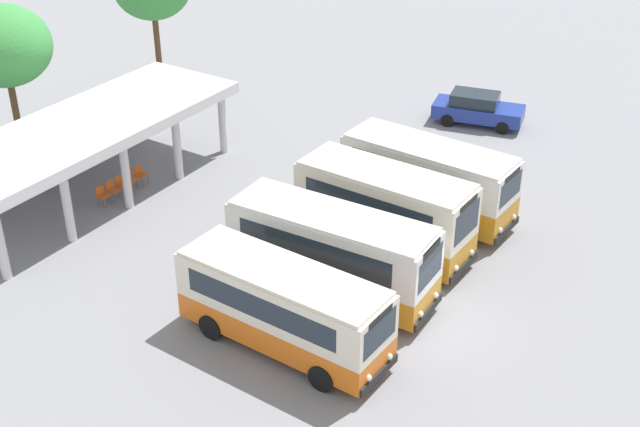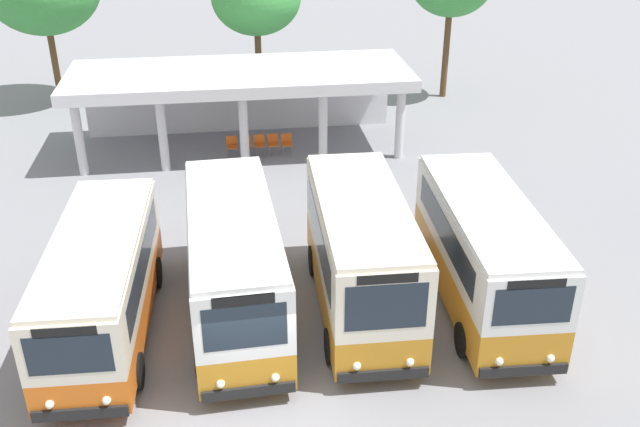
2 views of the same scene
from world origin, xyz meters
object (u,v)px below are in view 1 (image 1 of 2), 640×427
Objects in this scene: city_bus_fourth_amber at (428,178)px; waiting_chair_end_by_column at (102,194)px; parked_car_flank at (477,108)px; city_bus_second_in_row at (332,250)px; city_bus_middle_cream at (385,209)px; city_bus_nearest_orange at (284,305)px; waiting_chair_second_from_end at (112,189)px; waiting_chair_fifth_seat at (140,173)px; waiting_chair_fourth_seat at (130,178)px; waiting_chair_middle_seat at (121,183)px.

city_bus_fourth_amber is 8.44× the size of waiting_chair_end_by_column.
city_bus_fourth_amber is 10.07m from parked_car_flank.
city_bus_middle_cream is (3.39, -0.19, 0.09)m from city_bus_second_in_row.
waiting_chair_second_from_end is at bearing 70.68° from city_bus_nearest_orange.
waiting_chair_fourth_seat is at bearing 176.39° from waiting_chair_fifth_seat.
parked_car_flank is at bearing 6.11° from city_bus_nearest_orange.
waiting_chair_end_by_column is at bearing 149.41° from parked_car_flank.
waiting_chair_middle_seat is at bearing 83.44° from city_bus_second_in_row.
waiting_chair_fourth_seat is at bearing 80.67° from city_bus_second_in_row.
city_bus_nearest_orange is 1.01× the size of city_bus_fourth_amber.
parked_car_flank is 18.09m from waiting_chair_middle_seat.
waiting_chair_fourth_seat is at bearing 1.76° from waiting_chair_second_from_end.
waiting_chair_middle_seat is 1.00× the size of waiting_chair_fourth_seat.
parked_car_flank is 5.52× the size of waiting_chair_middle_seat.
city_bus_nearest_orange is 0.97× the size of city_bus_second_in_row.
waiting_chair_end_by_column and waiting_chair_middle_seat have the same top height.
waiting_chair_fifth_seat is (2.47, 11.50, -1.25)m from city_bus_second_in_row.
waiting_chair_second_from_end is 0.57m from waiting_chair_middle_seat.
waiting_chair_end_by_column and waiting_chair_fifth_seat have the same top height.
city_bus_middle_cream reaches higher than waiting_chair_middle_seat.
waiting_chair_end_by_column is at bearing 119.17° from city_bus_fourth_amber.
city_bus_middle_cream is 11.89m from waiting_chair_fourth_seat.
city_bus_nearest_orange is 12.40m from waiting_chair_end_by_column.
city_bus_fourth_amber reaches higher than waiting_chair_middle_seat.
waiting_chair_second_from_end is at bearing 102.69° from city_bus_middle_cream.
waiting_chair_middle_seat is at bearing 68.30° from city_bus_nearest_orange.
waiting_chair_second_from_end is 1.71m from waiting_chair_fifth_seat.
city_bus_second_in_row is at bearing 177.47° from city_bus_fourth_amber.
parked_car_flank is at bearing -33.50° from waiting_chair_fourth_seat.
waiting_chair_fifth_seat is (-14.11, 9.68, -0.31)m from parked_car_flank.
city_bus_nearest_orange is 3.41m from city_bus_second_in_row.
waiting_chair_fourth_seat is at bearing 112.41° from city_bus_fourth_amber.
waiting_chair_second_from_end and waiting_chair_fourth_seat have the same top height.
waiting_chair_fifth_seat is (-0.92, 11.68, -1.34)m from city_bus_middle_cream.
city_bus_fourth_amber is 8.44× the size of waiting_chair_fourth_seat.
parked_car_flank is 19.05m from waiting_chair_end_by_column.
city_bus_middle_cream is at bearing -74.68° from waiting_chair_end_by_column.
city_bus_second_in_row is at bearing -93.76° from waiting_chair_second_from_end.
waiting_chair_fifth_seat is (1.14, -0.03, 0.00)m from waiting_chair_middle_seat.
city_bus_second_in_row reaches higher than parked_car_flank.
parked_car_flank reaches higher than waiting_chair_middle_seat.
waiting_chair_fifth_seat is at bearing 77.90° from city_bus_second_in_row.
city_bus_middle_cream reaches higher than waiting_chair_fifth_seat.
waiting_chair_fifth_seat is at bearing -0.03° from waiting_chair_second_from_end.
waiting_chair_fifth_seat is at bearing 145.55° from parked_car_flank.
city_bus_nearest_orange is 10.17m from city_bus_fourth_amber.
waiting_chair_end_by_column is 2.28m from waiting_chair_fifth_seat.
waiting_chair_fifth_seat is at bearing -0.16° from waiting_chair_end_by_column.
city_bus_second_in_row is 16.70m from parked_car_flank.
city_bus_nearest_orange is 1.54× the size of parked_car_flank.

